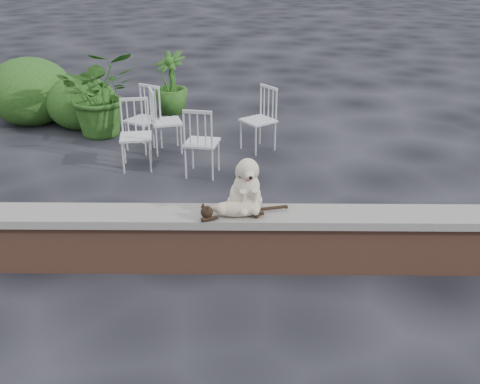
{
  "coord_description": "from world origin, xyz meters",
  "views": [
    {
      "loc": [
        0.36,
        -4.66,
        2.91
      ],
      "look_at": [
        0.31,
        0.2,
        0.7
      ],
      "focal_mm": 42.1,
      "sensor_mm": 36.0,
      "label": 1
    }
  ],
  "objects_px": {
    "potted_plant_b": "(170,83)",
    "potted_plant_a": "(101,93)",
    "chair_d": "(258,119)",
    "cat": "(236,208)",
    "chair_a": "(136,135)",
    "dog": "(245,182)",
    "chair_e": "(166,120)",
    "chair_c": "(202,141)",
    "chair_b": "(143,119)"
  },
  "relations": [
    {
      "from": "chair_a",
      "to": "potted_plant_b",
      "type": "height_order",
      "value": "potted_plant_b"
    },
    {
      "from": "potted_plant_a",
      "to": "potted_plant_b",
      "type": "distance_m",
      "value": 1.54
    },
    {
      "from": "dog",
      "to": "cat",
      "type": "height_order",
      "value": "dog"
    },
    {
      "from": "cat",
      "to": "potted_plant_a",
      "type": "height_order",
      "value": "potted_plant_a"
    },
    {
      "from": "chair_d",
      "to": "chair_b",
      "type": "height_order",
      "value": "same"
    },
    {
      "from": "chair_e",
      "to": "potted_plant_a",
      "type": "distance_m",
      "value": 1.37
    },
    {
      "from": "chair_d",
      "to": "potted_plant_a",
      "type": "bearing_deg",
      "value": -142.81
    },
    {
      "from": "chair_a",
      "to": "chair_c",
      "type": "bearing_deg",
      "value": -22.53
    },
    {
      "from": "chair_b",
      "to": "chair_c",
      "type": "relative_size",
      "value": 1.0
    },
    {
      "from": "dog",
      "to": "potted_plant_a",
      "type": "relative_size",
      "value": 0.41
    },
    {
      "from": "dog",
      "to": "cat",
      "type": "bearing_deg",
      "value": -128.35
    },
    {
      "from": "chair_d",
      "to": "chair_c",
      "type": "distance_m",
      "value": 1.24
    },
    {
      "from": "dog",
      "to": "chair_c",
      "type": "xyz_separation_m",
      "value": [
        -0.57,
        2.23,
        -0.39
      ]
    },
    {
      "from": "chair_c",
      "to": "potted_plant_b",
      "type": "height_order",
      "value": "potted_plant_b"
    },
    {
      "from": "chair_a",
      "to": "potted_plant_b",
      "type": "relative_size",
      "value": 0.85
    },
    {
      "from": "cat",
      "to": "potted_plant_b",
      "type": "relative_size",
      "value": 0.89
    },
    {
      "from": "chair_b",
      "to": "potted_plant_b",
      "type": "relative_size",
      "value": 0.85
    },
    {
      "from": "chair_d",
      "to": "chair_c",
      "type": "relative_size",
      "value": 1.0
    },
    {
      "from": "chair_d",
      "to": "chair_c",
      "type": "bearing_deg",
      "value": -74.81
    },
    {
      "from": "dog",
      "to": "chair_b",
      "type": "distance_m",
      "value": 3.56
    },
    {
      "from": "chair_c",
      "to": "potted_plant_a",
      "type": "height_order",
      "value": "potted_plant_a"
    },
    {
      "from": "chair_e",
      "to": "potted_plant_b",
      "type": "xyz_separation_m",
      "value": [
        -0.18,
        1.98,
        0.08
      ]
    },
    {
      "from": "chair_e",
      "to": "potted_plant_a",
      "type": "bearing_deg",
      "value": 39.31
    },
    {
      "from": "dog",
      "to": "potted_plant_b",
      "type": "xyz_separation_m",
      "value": [
        -1.34,
        5.12,
        -0.31
      ]
    },
    {
      "from": "chair_c",
      "to": "potted_plant_a",
      "type": "relative_size",
      "value": 0.69
    },
    {
      "from": "potted_plant_b",
      "to": "potted_plant_a",
      "type": "bearing_deg",
      "value": -127.39
    },
    {
      "from": "chair_c",
      "to": "chair_e",
      "type": "bearing_deg",
      "value": -47.16
    },
    {
      "from": "cat",
      "to": "chair_a",
      "type": "bearing_deg",
      "value": 108.02
    },
    {
      "from": "chair_c",
      "to": "potted_plant_a",
      "type": "xyz_separation_m",
      "value": [
        -1.7,
        1.67,
        0.21
      ]
    },
    {
      "from": "cat",
      "to": "chair_e",
      "type": "bearing_deg",
      "value": 97.91
    },
    {
      "from": "cat",
      "to": "potted_plant_b",
      "type": "distance_m",
      "value": 5.42
    },
    {
      "from": "dog",
      "to": "chair_d",
      "type": "relative_size",
      "value": 0.59
    },
    {
      "from": "chair_a",
      "to": "chair_e",
      "type": "relative_size",
      "value": 1.0
    },
    {
      "from": "chair_b",
      "to": "potted_plant_a",
      "type": "relative_size",
      "value": 0.69
    },
    {
      "from": "dog",
      "to": "chair_c",
      "type": "distance_m",
      "value": 2.33
    },
    {
      "from": "cat",
      "to": "chair_a",
      "type": "height_order",
      "value": "chair_a"
    },
    {
      "from": "chair_e",
      "to": "chair_a",
      "type": "bearing_deg",
      "value": 138.29
    },
    {
      "from": "dog",
      "to": "potted_plant_b",
      "type": "relative_size",
      "value": 0.51
    },
    {
      "from": "chair_a",
      "to": "cat",
      "type": "bearing_deg",
      "value": -70.14
    },
    {
      "from": "chair_b",
      "to": "potted_plant_a",
      "type": "distance_m",
      "value": 1.05
    },
    {
      "from": "dog",
      "to": "cat",
      "type": "relative_size",
      "value": 0.57
    },
    {
      "from": "cat",
      "to": "chair_b",
      "type": "distance_m",
      "value": 3.65
    },
    {
      "from": "chair_a",
      "to": "dog",
      "type": "bearing_deg",
      "value": -67.31
    },
    {
      "from": "chair_d",
      "to": "chair_c",
      "type": "xyz_separation_m",
      "value": [
        -0.76,
        -0.98,
        0.0
      ]
    },
    {
      "from": "chair_a",
      "to": "potted_plant_b",
      "type": "distance_m",
      "value": 2.67
    },
    {
      "from": "potted_plant_a",
      "to": "chair_b",
      "type": "bearing_deg",
      "value": -42.58
    },
    {
      "from": "dog",
      "to": "chair_a",
      "type": "distance_m",
      "value": 2.9
    },
    {
      "from": "chair_a",
      "to": "potted_plant_b",
      "type": "xyz_separation_m",
      "value": [
        0.14,
        2.66,
        0.08
      ]
    },
    {
      "from": "chair_e",
      "to": "chair_d",
      "type": "bearing_deg",
      "value": -103.25
    },
    {
      "from": "dog",
      "to": "chair_e",
      "type": "distance_m",
      "value": 3.37
    }
  ]
}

